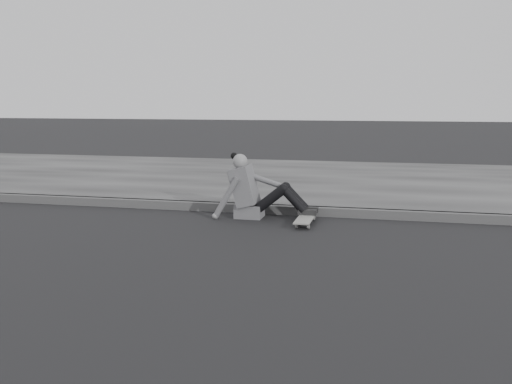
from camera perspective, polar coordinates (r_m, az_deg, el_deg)
ground at (r=5.34m, az=13.67°, el=-8.20°), size 80.00×80.00×0.00m
curb at (r=7.83m, az=13.56°, el=-2.21°), size 24.00×0.16×0.12m
sidewalk at (r=10.81m, az=13.49°, el=0.88°), size 24.00×6.00×0.12m
skateboard at (r=7.33m, az=4.97°, el=-2.66°), size 0.20×0.78×0.09m
seated_woman at (r=7.65m, az=-0.19°, el=0.07°), size 1.38×0.46×0.88m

